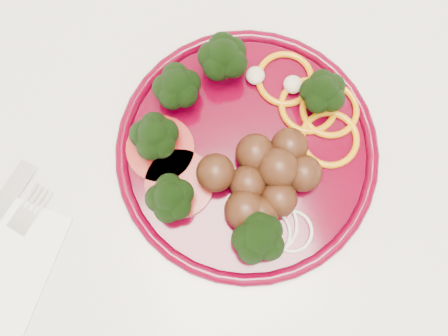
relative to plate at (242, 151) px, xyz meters
name	(u,v)px	position (x,y,z in m)	size (l,w,h in m)	color
counter	(300,179)	(0.15, 0.01, -0.47)	(2.40, 0.60, 0.90)	beige
plate	(242,151)	(0.00, 0.00, 0.00)	(0.28, 0.28, 0.07)	#4B0012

